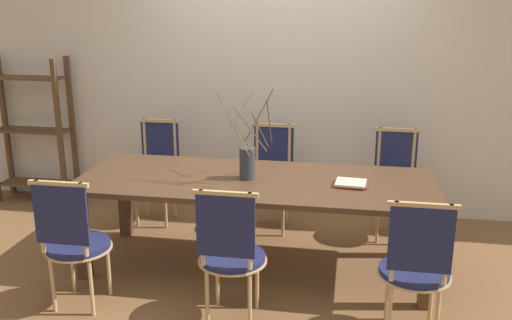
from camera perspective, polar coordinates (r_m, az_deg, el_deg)
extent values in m
plane|color=brown|center=(4.59, 0.00, -10.55)|extent=(16.00, 16.00, 0.00)
cube|color=beige|center=(5.53, 2.41, 5.74)|extent=(12.00, 0.06, 2.13)
cube|color=#4C3321|center=(4.32, 0.00, -2.16)|extent=(2.70, 1.02, 0.04)
cube|color=#4C3321|center=(4.47, -17.00, -7.24)|extent=(0.09, 0.09, 0.69)
cube|color=#4C3321|center=(4.06, 16.81, -9.69)|extent=(0.09, 0.09, 0.69)
cube|color=#4C3321|center=(5.15, -13.01, -3.78)|extent=(0.09, 0.09, 0.69)
cube|color=#4C3321|center=(4.80, 15.75, -5.49)|extent=(0.09, 0.09, 0.69)
cylinder|color=#1E234C|center=(4.08, -17.33, -8.11)|extent=(0.43, 0.43, 0.04)
cylinder|color=tan|center=(4.09, -17.30, -8.41)|extent=(0.45, 0.45, 0.01)
cylinder|color=tan|center=(4.35, -17.90, -9.93)|extent=(0.03, 0.03, 0.42)
cylinder|color=tan|center=(4.23, -14.52, -10.39)|extent=(0.03, 0.03, 0.42)
cylinder|color=tan|center=(4.13, -19.67, -11.53)|extent=(0.03, 0.03, 0.42)
cylinder|color=tan|center=(4.01, -16.15, -12.08)|extent=(0.03, 0.03, 0.42)
cylinder|color=tan|center=(3.91, -20.79, -5.35)|extent=(0.03, 0.03, 0.49)
cylinder|color=tan|center=(3.77, -16.87, -5.77)|extent=(0.03, 0.03, 0.49)
cube|color=#1E234C|center=(3.82, -18.93, -5.24)|extent=(0.36, 0.02, 0.40)
cube|color=tan|center=(3.76, -19.19, -2.27)|extent=(0.40, 0.03, 0.03)
cylinder|color=#1E234C|center=(3.74, -2.36, -9.66)|extent=(0.43, 0.43, 0.04)
cylinder|color=tan|center=(3.75, -2.36, -9.98)|extent=(0.45, 0.45, 0.01)
cylinder|color=tan|center=(3.99, -3.88, -11.58)|extent=(0.03, 0.03, 0.42)
cylinder|color=tan|center=(3.94, 0.12, -11.93)|extent=(0.03, 0.03, 0.42)
cylinder|color=tan|center=(3.76, -4.90, -13.51)|extent=(0.03, 0.03, 0.42)
cylinder|color=tan|center=(3.70, -0.63, -13.92)|extent=(0.03, 0.03, 0.42)
cylinder|color=tan|center=(3.50, -5.44, -6.82)|extent=(0.03, 0.03, 0.49)
cylinder|color=tan|center=(3.44, -0.61, -7.18)|extent=(0.03, 0.03, 0.49)
cube|color=#1E234C|center=(3.45, -3.07, -6.66)|extent=(0.36, 0.02, 0.40)
cube|color=tan|center=(3.38, -3.11, -3.39)|extent=(0.40, 0.03, 0.03)
cylinder|color=#1E234C|center=(3.69, 15.52, -10.65)|extent=(0.43, 0.43, 0.04)
cylinder|color=tan|center=(3.70, 15.49, -10.97)|extent=(0.45, 0.45, 0.01)
cylinder|color=tan|center=(3.91, 13.02, -12.66)|extent=(0.03, 0.03, 0.42)
cylinder|color=tan|center=(3.93, 17.14, -12.77)|extent=(0.03, 0.03, 0.42)
cylinder|color=tan|center=(3.67, 13.22, -14.74)|extent=(0.03, 0.03, 0.42)
cylinder|color=tan|center=(3.70, 17.64, -14.82)|extent=(0.03, 0.03, 0.42)
cylinder|color=tan|center=(3.40, 13.61, -7.95)|extent=(0.03, 0.03, 0.49)
cylinder|color=tan|center=(3.44, 18.61, -8.11)|extent=(0.03, 0.03, 0.49)
cube|color=#1E234C|center=(3.40, 16.17, -7.70)|extent=(0.36, 0.02, 0.40)
cube|color=tan|center=(3.33, 16.44, -4.39)|extent=(0.40, 0.03, 0.03)
cylinder|color=#1E234C|center=(5.37, -10.07, -1.70)|extent=(0.43, 0.43, 0.04)
cylinder|color=tan|center=(5.38, -10.05, -1.94)|extent=(0.45, 0.45, 0.01)
cylinder|color=tan|center=(5.28, -9.03, -4.60)|extent=(0.03, 0.03, 0.42)
cylinder|color=tan|center=(5.37, -11.83, -4.38)|extent=(0.03, 0.03, 0.42)
cylinder|color=tan|center=(5.52, -8.12, -3.60)|extent=(0.03, 0.03, 0.42)
cylinder|color=tan|center=(5.61, -10.81, -3.41)|extent=(0.03, 0.03, 0.42)
cylinder|color=tan|center=(5.41, -8.08, 1.45)|extent=(0.03, 0.03, 0.49)
cylinder|color=tan|center=(5.51, -11.03, 1.57)|extent=(0.03, 0.03, 0.49)
cube|color=#1E234C|center=(5.46, -9.56, 1.78)|extent=(0.36, 0.02, 0.40)
cube|color=tan|center=(5.41, -9.68, 3.89)|extent=(0.40, 0.03, 0.03)
cylinder|color=#1E234C|center=(5.11, 1.42, -2.37)|extent=(0.43, 0.43, 0.04)
cylinder|color=tan|center=(5.12, 1.41, -2.62)|extent=(0.45, 0.45, 0.01)
cylinder|color=tan|center=(5.05, 2.72, -5.40)|extent=(0.03, 0.03, 0.42)
cylinder|color=tan|center=(5.09, -0.38, -5.21)|extent=(0.03, 0.03, 0.42)
cylinder|color=tan|center=(5.30, 3.10, -4.31)|extent=(0.03, 0.03, 0.42)
cylinder|color=tan|center=(5.34, 0.15, -4.14)|extent=(0.03, 0.03, 0.42)
cylinder|color=tan|center=(5.19, 3.36, 0.94)|extent=(0.03, 0.03, 0.49)
cylinder|color=tan|center=(5.23, 0.12, 1.09)|extent=(0.03, 0.03, 0.49)
cube|color=#1E234C|center=(5.21, 1.74, 1.29)|extent=(0.36, 0.02, 0.40)
cube|color=tan|center=(5.15, 1.75, 3.51)|extent=(0.40, 0.03, 0.03)
cylinder|color=#1E234C|center=(5.08, 13.73, -2.98)|extent=(0.43, 0.43, 0.04)
cylinder|color=tan|center=(5.09, 13.72, -3.23)|extent=(0.45, 0.45, 0.01)
cylinder|color=tan|center=(5.04, 15.23, -6.01)|extent=(0.03, 0.03, 0.42)
cylinder|color=tan|center=(5.02, 12.07, -5.88)|extent=(0.03, 0.03, 0.42)
cylinder|color=tan|center=(5.30, 14.98, -4.89)|extent=(0.03, 0.03, 0.42)
cylinder|color=tan|center=(5.28, 11.98, -4.76)|extent=(0.03, 0.03, 0.42)
cylinder|color=tan|center=(5.19, 15.45, 0.36)|extent=(0.03, 0.03, 0.49)
cylinder|color=tan|center=(5.17, 12.17, 0.52)|extent=(0.03, 0.03, 0.49)
cube|color=#1E234C|center=(5.17, 13.83, 0.72)|extent=(0.36, 0.02, 0.40)
cube|color=tan|center=(5.12, 13.99, 2.94)|extent=(0.40, 0.03, 0.03)
cylinder|color=#33383D|center=(4.29, -0.86, -0.32)|extent=(0.12, 0.12, 0.24)
cylinder|color=brown|center=(4.10, -0.60, 3.12)|extent=(0.24, 0.09, 0.35)
cylinder|color=brown|center=(4.16, 0.40, 3.05)|extent=(0.10, 0.21, 0.31)
cylinder|color=brown|center=(4.19, 1.35, 3.76)|extent=(0.02, 0.33, 0.40)
cylinder|color=brown|center=(4.34, -2.06, 4.12)|extent=(0.23, 0.24, 0.39)
cylinder|color=brown|center=(4.13, -1.61, 2.96)|extent=(0.21, 0.08, 0.31)
cylinder|color=brown|center=(4.10, -2.35, 3.66)|extent=(0.28, 0.17, 0.43)
cylinder|color=brown|center=(4.31, 0.22, 4.42)|extent=(0.25, 0.13, 0.44)
cube|color=maroon|center=(4.22, 9.44, -2.48)|extent=(0.23, 0.16, 0.01)
cube|color=beige|center=(4.22, 9.46, -2.25)|extent=(0.23, 0.21, 0.02)
cube|color=#513823|center=(5.93, -19.03, 2.39)|extent=(0.04, 0.04, 1.48)
cube|color=#513823|center=(6.53, -23.75, 3.13)|extent=(0.04, 0.04, 1.48)
cube|color=#513823|center=(6.15, -17.87, 2.98)|extent=(0.04, 0.04, 1.48)
cube|color=#513823|center=(6.37, -20.99, -2.15)|extent=(0.75, 0.27, 0.02)
cube|color=#513823|center=(6.22, -21.51, 2.78)|extent=(0.75, 0.27, 0.02)
cube|color=#513823|center=(6.13, -22.02, 7.63)|extent=(0.75, 0.27, 0.02)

